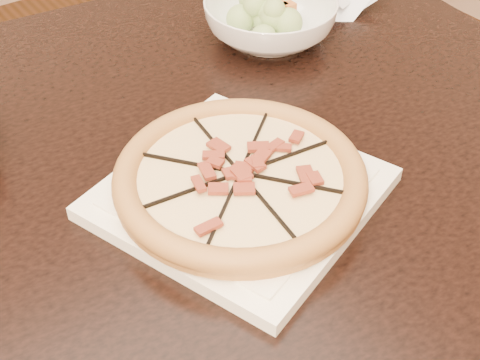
{
  "coord_description": "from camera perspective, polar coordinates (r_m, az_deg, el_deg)",
  "views": [
    {
      "loc": [
        -0.21,
        -0.68,
        1.29
      ],
      "look_at": [
        0.13,
        -0.21,
        0.78
      ],
      "focal_mm": 50.0,
      "sensor_mm": 36.0,
      "label": 1
    }
  ],
  "objects": [
    {
      "name": "dining_table",
      "position": [
        0.91,
        -11.36,
        -4.29
      ],
      "size": [
        1.48,
        1.04,
        0.75
      ],
      "color": "black",
      "rests_on": "floor"
    },
    {
      "name": "salad_bowl",
      "position": [
        1.09,
        2.6,
        13.48
      ],
      "size": [
        0.21,
        0.21,
        0.07
      ],
      "primitive_type": "imported",
      "rotation": [
        0.0,
        0.0,
        0.01
      ],
      "color": "white",
      "rests_on": "dining_table"
    },
    {
      "name": "plate",
      "position": [
        0.79,
        0.0,
        -1.07
      ],
      "size": [
        0.36,
        0.36,
        0.02
      ],
      "color": "white",
      "rests_on": "dining_table"
    },
    {
      "name": "pizza",
      "position": [
        0.77,
        -0.0,
        0.22
      ],
      "size": [
        0.29,
        0.29,
        0.03
      ],
      "color": "#B17F33",
      "rests_on": "plate"
    }
  ]
}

